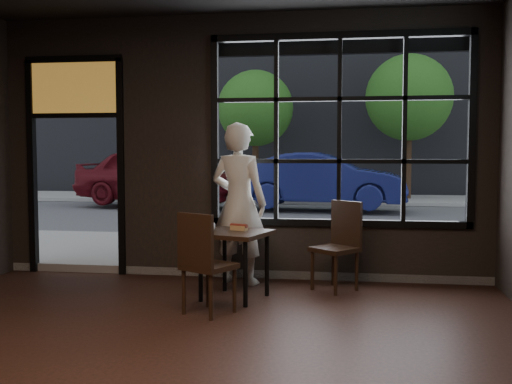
% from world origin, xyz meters
% --- Properties ---
extents(window_frame, '(3.06, 0.12, 2.28)m').
position_xyz_m(window_frame, '(1.20, 3.50, 1.80)').
color(window_frame, black).
rests_on(window_frame, ground).
extents(stained_transom, '(1.20, 0.06, 0.70)m').
position_xyz_m(stained_transom, '(-2.10, 3.50, 2.35)').
color(stained_transom, orange).
rests_on(stained_transom, ground).
extents(street_asphalt, '(60.00, 41.00, 0.04)m').
position_xyz_m(street_asphalt, '(0.00, 24.00, -0.02)').
color(street_asphalt, '#545456').
rests_on(street_asphalt, ground).
extents(building_across, '(28.00, 12.00, 15.00)m').
position_xyz_m(building_across, '(0.00, 23.00, 7.50)').
color(building_across, '#5B5956').
rests_on(building_across, ground).
extents(cafe_table, '(0.83, 0.83, 0.72)m').
position_xyz_m(cafe_table, '(0.13, 2.46, 0.36)').
color(cafe_table, black).
rests_on(cafe_table, floor).
extents(chair_near, '(0.58, 0.58, 0.98)m').
position_xyz_m(chair_near, '(-0.00, 1.86, 0.49)').
color(chair_near, black).
rests_on(chair_near, floor).
extents(chair_window, '(0.61, 0.61, 0.99)m').
position_xyz_m(chair_window, '(1.17, 3.01, 0.50)').
color(chair_window, black).
rests_on(chair_window, floor).
extents(man, '(0.79, 0.63, 1.88)m').
position_xyz_m(man, '(0.04, 3.21, 0.94)').
color(man, silver).
rests_on(man, floor).
extents(hotdog, '(0.22, 0.15, 0.06)m').
position_xyz_m(hotdog, '(0.16, 2.54, 0.75)').
color(hotdog, tan).
rests_on(hotdog, cafe_table).
extents(cup, '(0.13, 0.13, 0.10)m').
position_xyz_m(cup, '(-0.12, 2.38, 0.76)').
color(cup, silver).
rests_on(cup, cafe_table).
extents(navy_car, '(4.36, 1.79, 1.41)m').
position_xyz_m(navy_car, '(0.68, 11.70, 0.80)').
color(navy_car, '#151A51').
rests_on(navy_car, street_asphalt).
extents(maroon_car, '(4.77, 2.59, 1.54)m').
position_xyz_m(maroon_car, '(-3.77, 12.01, 0.87)').
color(maroon_car, '#5B0D14').
rests_on(maroon_car, street_asphalt).
extents(tree_left, '(2.39, 2.39, 4.07)m').
position_xyz_m(tree_left, '(-1.55, 15.07, 2.87)').
color(tree_left, '#332114').
rests_on(tree_left, street_asphalt).
extents(tree_right, '(2.61, 2.61, 4.46)m').
position_xyz_m(tree_right, '(3.15, 15.04, 3.14)').
color(tree_right, '#332114').
rests_on(tree_right, street_asphalt).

